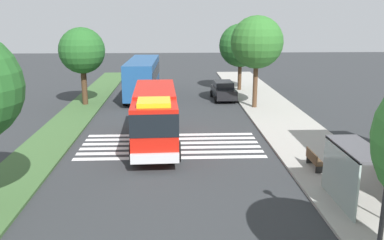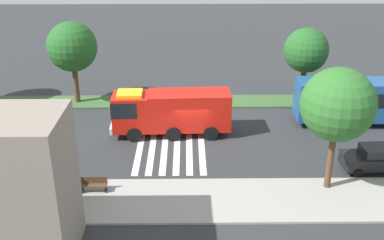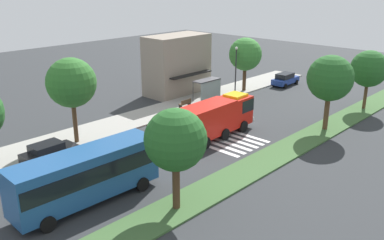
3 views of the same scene
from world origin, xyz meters
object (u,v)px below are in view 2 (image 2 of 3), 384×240
at_px(sidewalk_tree_west, 338,105).
at_px(parked_car_west, 377,158).
at_px(bench_near_shelter, 94,184).
at_px(transit_bus, 360,99).
at_px(fire_truck, 168,110).
at_px(bus_stop_shelter, 25,166).
at_px(median_tree_far_west, 306,51).
at_px(median_tree_west, 72,47).

bearing_deg(sidewalk_tree_west, parked_car_west, -150.14).
relative_size(parked_car_west, bench_near_shelter, 2.76).
relative_size(transit_bus, sidewalk_tree_west, 1.33).
distance_m(fire_truck, transit_bus, 15.37).
height_order(bus_stop_shelter, sidewalk_tree_west, sidewalk_tree_west).
relative_size(parked_car_west, sidewalk_tree_west, 0.58).
relative_size(median_tree_far_west, median_tree_west, 0.92).
relative_size(fire_truck, sidewalk_tree_west, 1.21).
bearing_deg(sidewalk_tree_west, fire_truck, -38.34).
relative_size(transit_bus, bench_near_shelter, 6.32).
xyz_separation_m(parked_car_west, median_tree_west, (22.34, -12.43, 4.28)).
height_order(parked_car_west, bus_stop_shelter, bus_stop_shelter).
relative_size(transit_bus, median_tree_far_west, 1.53).
height_order(bench_near_shelter, median_tree_far_west, median_tree_far_west).
height_order(fire_truck, bench_near_shelter, fire_truck).
bearing_deg(bench_near_shelter, fire_truck, -116.85).
bearing_deg(bus_stop_shelter, bench_near_shelter, 179.63).
bearing_deg(median_tree_far_west, fire_truck, 29.27).
distance_m(bench_near_shelter, sidewalk_tree_west, 15.13).
height_order(bus_stop_shelter, bench_near_shelter, bus_stop_shelter).
height_order(fire_truck, sidewalk_tree_west, sidewalk_tree_west).
xyz_separation_m(bus_stop_shelter, bench_near_shelter, (-4.00, 0.03, -1.30)).
bearing_deg(median_tree_far_west, bus_stop_shelter, 36.64).
bearing_deg(fire_truck, bench_near_shelter, 61.17).
xyz_separation_m(parked_car_west, transit_bus, (-1.34, -7.59, 1.26)).
xyz_separation_m(bench_near_shelter, median_tree_far_west, (-16.06, -14.95, 4.18)).
relative_size(parked_car_west, bus_stop_shelter, 1.26).
bearing_deg(bus_stop_shelter, median_tree_far_west, -143.36).
height_order(fire_truck, transit_bus, transit_bus).
xyz_separation_m(sidewalk_tree_west, median_tree_far_west, (-1.78, -14.63, -0.79)).
relative_size(fire_truck, median_tree_far_west, 1.38).
height_order(parked_car_west, median_tree_far_west, median_tree_far_west).
bearing_deg(fire_truck, sidewalk_tree_west, 139.68).
height_order(bench_near_shelter, median_tree_west, median_tree_west).
distance_m(sidewalk_tree_west, median_tree_west, 23.59).
xyz_separation_m(fire_truck, bench_near_shelter, (4.20, 8.30, -1.37)).
relative_size(transit_bus, median_tree_west, 1.40).
height_order(fire_truck, median_tree_far_west, median_tree_far_west).
height_order(bench_near_shelter, sidewalk_tree_west, sidewalk_tree_west).
distance_m(median_tree_far_west, median_tree_west, 20.29).
xyz_separation_m(sidewalk_tree_west, median_tree_west, (18.51, -14.63, -0.39)).
bearing_deg(bench_near_shelter, bus_stop_shelter, -0.37).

